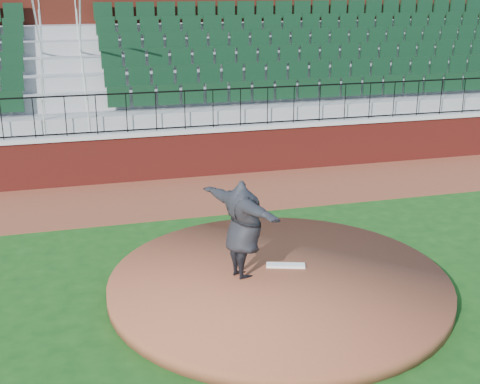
% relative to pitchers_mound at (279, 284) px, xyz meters
% --- Properties ---
extents(ground, '(90.00, 90.00, 0.00)m').
position_rel_pitchers_mound_xyz_m(ground, '(-0.27, 0.03, -0.12)').
color(ground, '#134012').
rests_on(ground, ground).
extents(warning_track, '(34.00, 3.20, 0.01)m').
position_rel_pitchers_mound_xyz_m(warning_track, '(-0.27, 5.43, -0.12)').
color(warning_track, brown).
rests_on(warning_track, ground).
extents(field_wall, '(34.00, 0.35, 1.20)m').
position_rel_pitchers_mound_xyz_m(field_wall, '(-0.27, 7.03, 0.47)').
color(field_wall, maroon).
rests_on(field_wall, ground).
extents(wall_cap, '(34.00, 0.45, 0.10)m').
position_rel_pitchers_mound_xyz_m(wall_cap, '(-0.27, 7.03, 1.12)').
color(wall_cap, '#B7B7B7').
rests_on(wall_cap, field_wall).
extents(wall_railing, '(34.00, 0.05, 1.00)m').
position_rel_pitchers_mound_xyz_m(wall_railing, '(-0.27, 7.03, 1.67)').
color(wall_railing, black).
rests_on(wall_railing, wall_cap).
extents(seating_stands, '(34.00, 5.10, 4.60)m').
position_rel_pitchers_mound_xyz_m(seating_stands, '(-0.27, 9.75, 2.18)').
color(seating_stands, gray).
rests_on(seating_stands, ground).
extents(concourse_wall, '(34.00, 0.50, 5.50)m').
position_rel_pitchers_mound_xyz_m(concourse_wall, '(-0.27, 12.55, 2.62)').
color(concourse_wall, maroon).
rests_on(concourse_wall, ground).
extents(pitchers_mound, '(5.74, 5.74, 0.25)m').
position_rel_pitchers_mound_xyz_m(pitchers_mound, '(0.00, 0.00, 0.00)').
color(pitchers_mound, brown).
rests_on(pitchers_mound, ground).
extents(pitching_rubber, '(0.69, 0.37, 0.05)m').
position_rel_pitchers_mound_xyz_m(pitching_rubber, '(0.24, 0.36, 0.15)').
color(pitching_rubber, white).
rests_on(pitching_rubber, pitchers_mound).
extents(pitcher, '(1.23, 2.16, 1.70)m').
position_rel_pitchers_mound_xyz_m(pitcher, '(-0.58, 0.20, 0.97)').
color(pitcher, black).
rests_on(pitcher, pitchers_mound).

